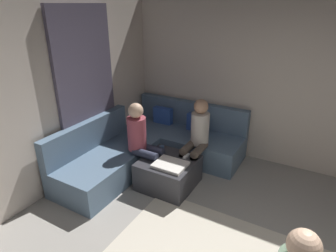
{
  "coord_description": "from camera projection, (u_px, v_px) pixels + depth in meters",
  "views": [
    {
      "loc": [
        0.26,
        -1.68,
        2.5
      ],
      "look_at": [
        -1.63,
        1.63,
        0.85
      ],
      "focal_mm": 30.43,
      "sensor_mm": 36.0,
      "label": 1
    }
  ],
  "objects": [
    {
      "name": "sectional_couch",
      "position": [
        152.0,
        147.0,
        4.78
      ],
      "size": [
        2.1,
        2.55,
        0.87
      ],
      "color": "slate",
      "rests_on": "ground_plane"
    },
    {
      "name": "wall_back",
      "position": [
        306.0,
        87.0,
        4.26
      ],
      "size": [
        6.0,
        0.12,
        2.7
      ],
      "primitive_type": "cube",
      "color": "beige",
      "rests_on": "ground_plane"
    },
    {
      "name": "game_remote",
      "position": [
        186.0,
        156.0,
        4.18
      ],
      "size": [
        0.05,
        0.15,
        0.02
      ],
      "primitive_type": "cube",
      "color": "white",
      "rests_on": "ottoman"
    },
    {
      "name": "ottoman",
      "position": [
        168.0,
        173.0,
        4.18
      ],
      "size": [
        0.76,
        0.76,
        0.42
      ],
      "primitive_type": "cube",
      "color": "#333338",
      "rests_on": "ground_plane"
    },
    {
      "name": "folded_blanket",
      "position": [
        170.0,
        165.0,
        3.95
      ],
      "size": [
        0.44,
        0.36,
        0.04
      ],
      "primitive_type": "cube",
      "color": "white",
      "rests_on": "ottoman"
    },
    {
      "name": "person_on_couch_back",
      "position": [
        197.0,
        135.0,
        4.32
      ],
      "size": [
        0.3,
        0.6,
        1.2
      ],
      "rotation": [
        0.0,
        0.0,
        3.14
      ],
      "color": "brown",
      "rests_on": "ground_plane"
    },
    {
      "name": "person_on_couch_side",
      "position": [
        142.0,
        139.0,
        4.18
      ],
      "size": [
        0.6,
        0.3,
        1.2
      ],
      "rotation": [
        0.0,
        0.0,
        -1.57
      ],
      "color": "#2D3347",
      "rests_on": "ground_plane"
    },
    {
      "name": "coffee_mug",
      "position": [
        162.0,
        149.0,
        4.32
      ],
      "size": [
        0.08,
        0.08,
        0.1
      ],
      "primitive_type": "cylinder",
      "color": "#334C72",
      "rests_on": "ottoman"
    },
    {
      "name": "curtain_panel",
      "position": [
        87.0,
        93.0,
        4.28
      ],
      "size": [
        0.06,
        1.1,
        2.5
      ],
      "primitive_type": "cube",
      "color": "#595166",
      "rests_on": "ground_plane"
    }
  ]
}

